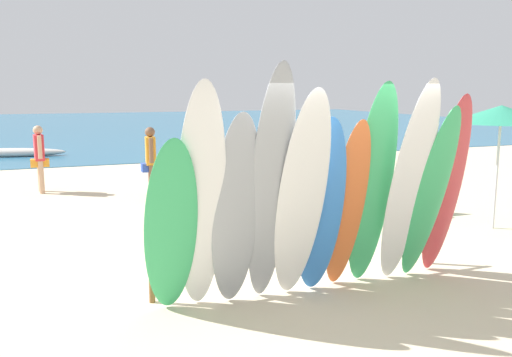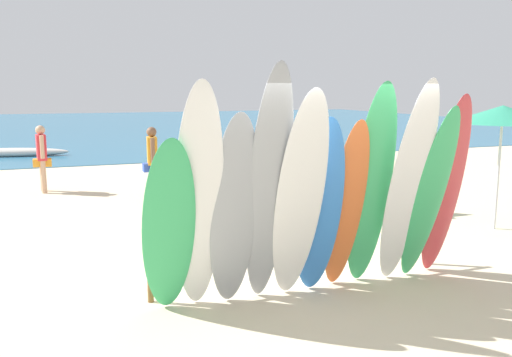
{
  "view_description": "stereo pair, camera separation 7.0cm",
  "coord_description": "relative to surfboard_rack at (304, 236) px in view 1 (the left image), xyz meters",
  "views": [
    {
      "loc": [
        -2.92,
        -5.88,
        2.44
      ],
      "look_at": [
        0.0,
        1.68,
        1.08
      ],
      "focal_mm": 37.32,
      "sensor_mm": 36.0,
      "label": 1
    },
    {
      "loc": [
        -2.86,
        -5.91,
        2.44
      ],
      "look_at": [
        0.0,
        1.68,
        1.08
      ],
      "focal_mm": 37.32,
      "sensor_mm": 36.0,
      "label": 2
    }
  ],
  "objects": [
    {
      "name": "beach_chair_red",
      "position": [
        3.68,
        2.58,
        -0.16
      ],
      "size": [
        0.5,
        0.65,
        0.83
      ],
      "rotation": [
        0.0,
        0.0,
        0.0
      ],
      "color": "#B7B7BC",
      "rests_on": "ground"
    },
    {
      "name": "distant_boat",
      "position": [
        -4.55,
        15.34,
        -0.44
      ],
      "size": [
        4.33,
        1.43,
        0.34
      ],
      "color": "silver",
      "rests_on": "ground"
    },
    {
      "name": "surfboard_green_0",
      "position": [
        -1.8,
        -0.51,
        0.4
      ],
      "size": [
        0.59,
        0.72,
        1.99
      ],
      "primitive_type": "ellipsoid",
      "rotation": [
        0.31,
        0.0,
        -0.03
      ],
      "color": "#38B266",
      "rests_on": "ground"
    },
    {
      "name": "surfboard_white_4",
      "position": [
        -0.36,
        -0.66,
        0.64
      ],
      "size": [
        0.6,
        0.89,
        2.47
      ],
      "primitive_type": "ellipsoid",
      "rotation": [
        0.31,
        0.0,
        -0.04
      ],
      "color": "white",
      "rests_on": "ground"
    },
    {
      "name": "surfboard_white_1",
      "position": [
        -1.49,
        -0.56,
        0.68
      ],
      "size": [
        0.61,
        0.86,
        2.55
      ],
      "primitive_type": "ellipsoid",
      "rotation": [
        0.29,
        0.0,
        -0.1
      ],
      "color": "white",
      "rests_on": "ground"
    },
    {
      "name": "beachgoer_near_rack",
      "position": [
        0.46,
        7.37,
        0.3
      ],
      "size": [
        0.4,
        0.57,
        1.54
      ],
      "rotation": [
        0.0,
        0.0,
        4.51
      ],
      "color": "beige",
      "rests_on": "ground"
    },
    {
      "name": "surfboard_red_10",
      "position": [
        1.81,
        -0.46,
        0.61
      ],
      "size": [
        0.52,
        0.62,
        2.4
      ],
      "primitive_type": "ellipsoid",
      "rotation": [
        0.22,
        0.0,
        0.03
      ],
      "color": "#D13D42",
      "rests_on": "ground"
    },
    {
      "name": "surfboard_white_8",
      "position": [
        1.08,
        -0.66,
        0.7
      ],
      "size": [
        0.56,
        0.89,
        2.58
      ],
      "primitive_type": "ellipsoid",
      "rotation": [
        0.3,
        0.0,
        -0.06
      ],
      "color": "white",
      "rests_on": "ground"
    },
    {
      "name": "surfboard_grey_3",
      "position": [
        -0.72,
        -0.63,
        0.78
      ],
      "size": [
        0.54,
        0.89,
        2.73
      ],
      "primitive_type": "ellipsoid",
      "rotation": [
        0.28,
        0.0,
        -0.07
      ],
      "color": "#999EA3",
      "rests_on": "ground"
    },
    {
      "name": "ground",
      "position": [
        0.0,
        14.0,
        -0.59
      ],
      "size": [
        60.0,
        60.0,
        0.0
      ],
      "primitive_type": "plane",
      "color": "beige"
    },
    {
      "name": "beachgoer_strolling",
      "position": [
        -3.21,
        7.64,
        0.33
      ],
      "size": [
        0.42,
        0.6,
        1.6
      ],
      "rotation": [
        0.0,
        0.0,
        1.66
      ],
      "color": "tan",
      "rests_on": "ground"
    },
    {
      "name": "surfboard_blue_5",
      "position": [
        -0.03,
        -0.52,
        0.49
      ],
      "size": [
        0.62,
        0.65,
        2.16
      ],
      "primitive_type": "ellipsoid",
      "rotation": [
        0.24,
        0.0,
        -0.09
      ],
      "color": "#337AD1",
      "rests_on": "ground"
    },
    {
      "name": "surfboard_green_7",
      "position": [
        0.68,
        -0.48,
        0.68
      ],
      "size": [
        0.58,
        0.69,
        2.54
      ],
      "primitive_type": "ellipsoid",
      "rotation": [
        0.23,
        0.0,
        -0.09
      ],
      "color": "#38B266",
      "rests_on": "ground"
    },
    {
      "name": "surfboard_orange_6",
      "position": [
        0.35,
        -0.46,
        0.47
      ],
      "size": [
        0.51,
        0.62,
        2.12
      ],
      "primitive_type": "ellipsoid",
      "rotation": [
        0.25,
        0.0,
        0.04
      ],
      "color": "orange",
      "rests_on": "ground"
    },
    {
      "name": "surfboard_rack",
      "position": [
        0.0,
        0.0,
        0.0
      ],
      "size": [
        4.0,
        0.07,
        0.73
      ],
      "color": "brown",
      "rests_on": "ground"
    },
    {
      "name": "ocean_water",
      "position": [
        0.0,
        31.84,
        -0.58
      ],
      "size": [
        60.0,
        40.0,
        0.02
      ],
      "primitive_type": "cube",
      "color": "teal",
      "rests_on": "ground"
    },
    {
      "name": "beach_umbrella",
      "position": [
        4.31,
        1.15,
        1.42
      ],
      "size": [
        1.74,
        1.74,
        2.17
      ],
      "color": "silver",
      "rests_on": "ground"
    },
    {
      "name": "beachgoer_photographing",
      "position": [
        0.31,
        3.47,
        0.28
      ],
      "size": [
        0.39,
        0.52,
        1.51
      ],
      "rotation": [
        0.0,
        0.0,
        1.12
      ],
      "color": "#9E704C",
      "rests_on": "ground"
    },
    {
      "name": "surfboard_grey_2",
      "position": [
        -1.09,
        -0.54,
        0.52
      ],
      "size": [
        0.56,
        0.65,
        2.23
      ],
      "primitive_type": "ellipsoid",
      "rotation": [
        0.25,
        0.0,
        -0.03
      ],
      "color": "#999EA3",
      "rests_on": "ground"
    },
    {
      "name": "surfboard_green_9",
      "position": [
        1.42,
        -0.63,
        0.54
      ],
      "size": [
        0.51,
        0.83,
        2.27
      ],
      "primitive_type": "ellipsoid",
      "rotation": [
        0.32,
        0.0,
        0.05
      ],
      "color": "#38B266",
      "rests_on": "ground"
    },
    {
      "name": "beachgoer_midbeach",
      "position": [
        -0.88,
        5.9,
        0.34
      ],
      "size": [
        0.42,
        0.61,
        1.62
      ],
      "rotation": [
        0.0,
        0.0,
        1.46
      ],
      "color": "brown",
      "rests_on": "ground"
    }
  ]
}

